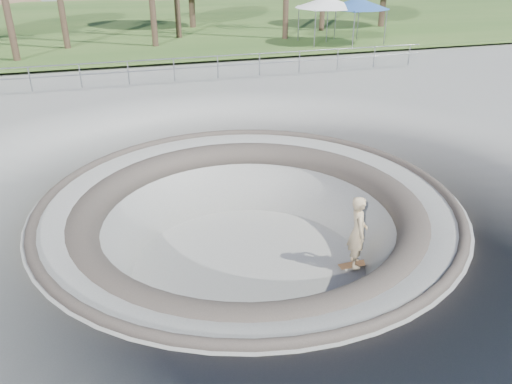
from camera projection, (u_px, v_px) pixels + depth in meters
ground at (249, 200)px, 12.27m from camera, size 180.00×180.00×0.00m
skate_bowl at (249, 262)px, 13.08m from camera, size 14.00×14.00×4.10m
grass_strip at (135, 19)px, 41.38m from camera, size 180.00×36.00×0.12m
distant_hills at (156, 54)px, 65.46m from camera, size 103.20×45.00×28.60m
safety_railing at (174, 69)px, 22.27m from camera, size 25.00×0.06×1.03m
skateboard at (354, 264)px, 12.98m from camera, size 0.85×0.25×0.09m
skater at (358, 232)px, 12.54m from camera, size 0.65×0.82×1.95m
canopy_white at (327, 2)px, 29.76m from camera, size 5.36×5.36×2.71m
canopy_blue at (358, 3)px, 29.71m from camera, size 5.10×5.10×2.65m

